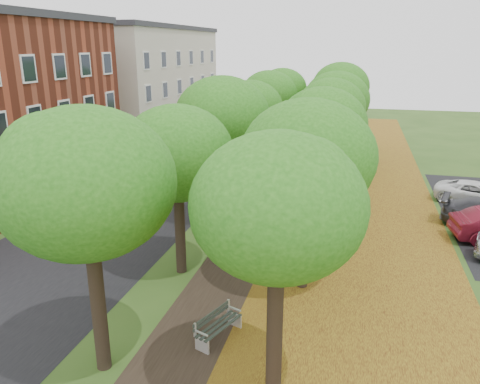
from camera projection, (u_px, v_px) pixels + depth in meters
The scene contains 9 objects.
ground at pixel (178, 380), 12.61m from camera, with size 120.00×120.00×0.00m, color #2D4C19.
street_asphalt at pixel (153, 195), 28.24m from camera, with size 8.00×70.00×0.01m, color black.
footpath at pixel (275, 204), 26.48m from camera, with size 3.20×70.00×0.01m, color black.
leaf_verge at pixel (366, 212), 25.31m from camera, with size 7.50×70.00×0.01m, color olive.
tree_row_west at pixel (238, 115), 25.51m from camera, with size 4.34×34.34×6.84m.
tree_row_east at pixel (327, 119), 24.38m from camera, with size 4.34×34.34×6.84m.
building_cream at pixel (137, 82), 45.55m from camera, with size 10.30×20.30×10.40m.
bench at pixel (218, 325), 14.29m from camera, with size 1.12×1.85×0.84m.
car_white at pixel (476, 193), 26.53m from camera, with size 2.02×4.39×1.22m, color white.
Camera 1 is at (4.21, -9.78, 8.62)m, focal length 35.00 mm.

